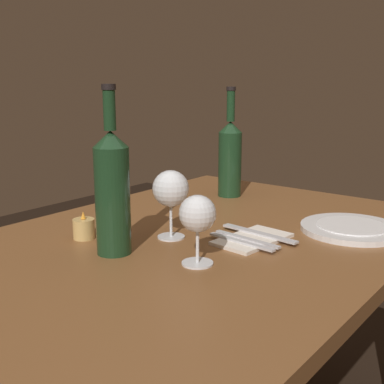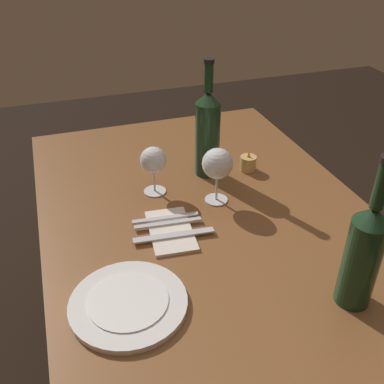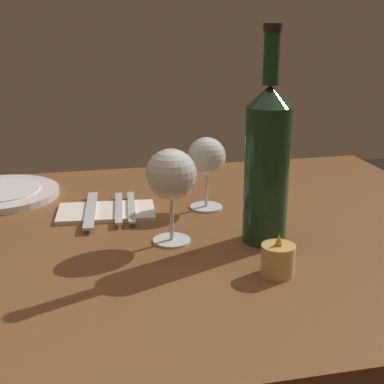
# 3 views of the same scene
# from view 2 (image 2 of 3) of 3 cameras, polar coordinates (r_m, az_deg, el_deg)

# --- Properties ---
(ground_plane) EXTENTS (6.00, 6.00, 0.00)m
(ground_plane) POSITION_cam_2_polar(r_m,az_deg,el_deg) (1.78, 1.41, -22.34)
(ground_plane) COLOR black
(dining_table) EXTENTS (1.30, 0.90, 0.74)m
(dining_table) POSITION_cam_2_polar(r_m,az_deg,el_deg) (1.30, 1.80, -5.68)
(dining_table) COLOR brown
(dining_table) RESTS_ON ground
(wine_glass_left) EXTENTS (0.08, 0.08, 0.15)m
(wine_glass_left) POSITION_cam_2_polar(r_m,az_deg,el_deg) (1.28, -4.97, 3.94)
(wine_glass_left) COLOR white
(wine_glass_left) RESTS_ON dining_table
(wine_glass_right) EXTENTS (0.09, 0.09, 0.17)m
(wine_glass_right) POSITION_cam_2_polar(r_m,az_deg,el_deg) (1.23, 3.28, 3.51)
(wine_glass_right) COLOR white
(wine_glass_right) RESTS_ON dining_table
(wine_bottle) EXTENTS (0.08, 0.08, 0.36)m
(wine_bottle) POSITION_cam_2_polar(r_m,az_deg,el_deg) (1.36, 2.02, 7.68)
(wine_bottle) COLOR #19381E
(wine_bottle) RESTS_ON dining_table
(wine_bottle_second) EXTENTS (0.08, 0.08, 0.35)m
(wine_bottle_second) POSITION_cam_2_polar(r_m,az_deg,el_deg) (0.97, 21.10, -7.33)
(wine_bottle_second) COLOR #19381E
(wine_bottle_second) RESTS_ON dining_table
(votive_candle) EXTENTS (0.05, 0.05, 0.07)m
(votive_candle) POSITION_cam_2_polar(r_m,az_deg,el_deg) (1.44, 7.20, 3.63)
(votive_candle) COLOR #DBB266
(votive_candle) RESTS_ON dining_table
(dinner_plate) EXTENTS (0.25, 0.25, 0.02)m
(dinner_plate) POSITION_cam_2_polar(r_m,az_deg,el_deg) (0.98, -8.16, -13.92)
(dinner_plate) COLOR white
(dinner_plate) RESTS_ON dining_table
(folded_napkin) EXTENTS (0.20, 0.13, 0.01)m
(folded_napkin) POSITION_cam_2_polar(r_m,az_deg,el_deg) (1.17, -2.75, -4.95)
(folded_napkin) COLOR silver
(folded_napkin) RESTS_ON dining_table
(fork_inner) EXTENTS (0.03, 0.18, 0.00)m
(fork_inner) POSITION_cam_2_polar(r_m,az_deg,el_deg) (1.18, -3.10, -4.00)
(fork_inner) COLOR silver
(fork_inner) RESTS_ON folded_napkin
(fork_outer) EXTENTS (0.03, 0.18, 0.00)m
(fork_outer) POSITION_cam_2_polar(r_m,az_deg,el_deg) (1.20, -3.42, -3.33)
(fork_outer) COLOR silver
(fork_outer) RESTS_ON folded_napkin
(table_knife) EXTENTS (0.04, 0.21, 0.00)m
(table_knife) POSITION_cam_2_polar(r_m,az_deg,el_deg) (1.14, -2.33, -5.57)
(table_knife) COLOR silver
(table_knife) RESTS_ON folded_napkin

